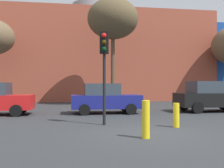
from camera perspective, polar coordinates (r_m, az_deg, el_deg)
name	(u,v)px	position (r m, az deg, el deg)	size (l,w,h in m)	color
ground_plane	(148,133)	(9.10, 7.78, -10.62)	(200.00, 200.00, 0.00)	#2D3033
building_backdrop	(89,61)	(32.05, -5.04, 5.04)	(42.15, 13.00, 11.41)	#9E4733
parked_car_2	(105,99)	(15.17, -1.54, -3.17)	(3.99, 1.96, 1.73)	navy
parked_car_3	(210,97)	(17.25, 20.62, -2.56)	(4.32, 2.12, 1.87)	black
traffic_light_island	(104,56)	(10.81, -1.71, 6.02)	(0.40, 0.39, 3.83)	black
bare_tree_0	(113,19)	(21.80, 0.18, 13.90)	(4.11, 4.11, 8.64)	brown
bollard_yellow_0	(176,115)	(10.55, 13.78, -6.59)	(0.24, 0.24, 0.94)	yellow
bollard_yellow_1	(146,119)	(8.20, 7.37, -7.63)	(0.24, 0.24, 1.17)	yellow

